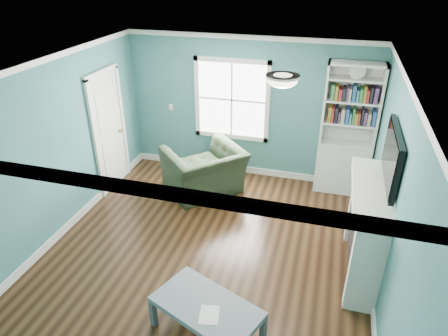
# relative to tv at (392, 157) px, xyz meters

# --- Properties ---
(floor) EXTENTS (5.00, 5.00, 0.00)m
(floor) POSITION_rel_tv_xyz_m (-2.20, -0.20, -1.72)
(floor) COLOR black
(floor) RESTS_ON ground
(room_walls) EXTENTS (5.00, 5.00, 5.00)m
(room_walls) POSITION_rel_tv_xyz_m (-2.20, -0.20, -0.14)
(room_walls) COLOR #366967
(room_walls) RESTS_ON ground
(trim) EXTENTS (4.50, 5.00, 2.60)m
(trim) POSITION_rel_tv_xyz_m (-2.20, -0.20, -0.49)
(trim) COLOR white
(trim) RESTS_ON ground
(window) EXTENTS (1.40, 0.06, 1.50)m
(window) POSITION_rel_tv_xyz_m (-2.50, 2.29, -0.27)
(window) COLOR white
(window) RESTS_ON room_walls
(bookshelf) EXTENTS (0.90, 0.35, 2.31)m
(bookshelf) POSITION_rel_tv_xyz_m (-0.43, 2.10, -0.80)
(bookshelf) COLOR silver
(bookshelf) RESTS_ON ground
(fireplace) EXTENTS (0.44, 1.58, 1.30)m
(fireplace) POSITION_rel_tv_xyz_m (-0.12, 0.00, -1.09)
(fireplace) COLOR black
(fireplace) RESTS_ON ground
(tv) EXTENTS (0.06, 1.10, 0.65)m
(tv) POSITION_rel_tv_xyz_m (0.00, 0.00, 0.00)
(tv) COLOR black
(tv) RESTS_ON fireplace
(door) EXTENTS (0.12, 0.98, 2.17)m
(door) POSITION_rel_tv_xyz_m (-4.42, 1.20, -0.65)
(door) COLOR silver
(door) RESTS_ON ground
(ceiling_fixture) EXTENTS (0.38, 0.38, 0.15)m
(ceiling_fixture) POSITION_rel_tv_xyz_m (-1.30, -0.10, 0.82)
(ceiling_fixture) COLOR white
(ceiling_fixture) RESTS_ON room_walls
(light_switch) EXTENTS (0.08, 0.01, 0.12)m
(light_switch) POSITION_rel_tv_xyz_m (-3.70, 2.28, -0.52)
(light_switch) COLOR white
(light_switch) RESTS_ON room_walls
(recliner) EXTENTS (1.47, 1.47, 1.10)m
(recliner) POSITION_rel_tv_xyz_m (-2.76, 1.40, -1.18)
(recliner) COLOR black
(recliner) RESTS_ON ground
(coffee_table) EXTENTS (1.33, 1.03, 0.43)m
(coffee_table) POSITION_rel_tv_xyz_m (-1.77, -1.52, -1.35)
(coffee_table) COLOR #444952
(coffee_table) RESTS_ON ground
(paper_sheet) EXTENTS (0.25, 0.29, 0.00)m
(paper_sheet) POSITION_rel_tv_xyz_m (-1.70, -1.64, -1.30)
(paper_sheet) COLOR white
(paper_sheet) RESTS_ON coffee_table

